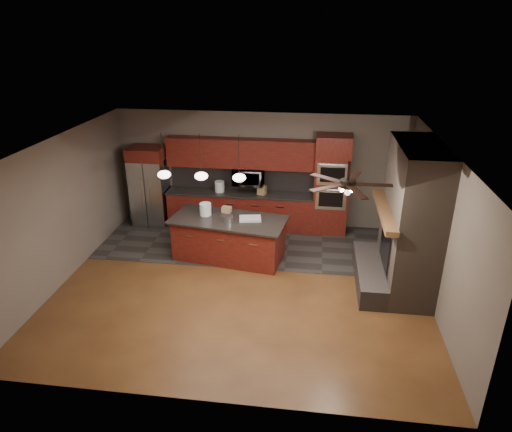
% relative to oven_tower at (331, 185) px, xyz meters
% --- Properties ---
extents(ground, '(7.00, 7.00, 0.00)m').
position_rel_oven_tower_xyz_m(ground, '(-1.70, -2.69, -1.19)').
color(ground, brown).
rests_on(ground, ground).
extents(ceiling, '(7.00, 6.00, 0.02)m').
position_rel_oven_tower_xyz_m(ceiling, '(-1.70, -2.69, 1.61)').
color(ceiling, white).
rests_on(ceiling, back_wall).
extents(back_wall, '(7.00, 0.02, 2.80)m').
position_rel_oven_tower_xyz_m(back_wall, '(-1.70, 0.31, 0.21)').
color(back_wall, '#72655B').
rests_on(back_wall, ground).
extents(right_wall, '(0.02, 6.00, 2.80)m').
position_rel_oven_tower_xyz_m(right_wall, '(1.80, -2.69, 0.21)').
color(right_wall, '#72655B').
rests_on(right_wall, ground).
extents(left_wall, '(0.02, 6.00, 2.80)m').
position_rel_oven_tower_xyz_m(left_wall, '(-5.20, -2.69, 0.21)').
color(left_wall, '#72655B').
rests_on(left_wall, ground).
extents(slate_tile_patch, '(7.00, 2.40, 0.01)m').
position_rel_oven_tower_xyz_m(slate_tile_patch, '(-1.70, -0.89, -1.19)').
color(slate_tile_patch, '#363330').
rests_on(slate_tile_patch, ground).
extents(fireplace_column, '(1.30, 2.10, 2.80)m').
position_rel_oven_tower_xyz_m(fireplace_column, '(1.34, -2.29, 0.11)').
color(fireplace_column, brown).
rests_on(fireplace_column, ground).
extents(back_cabinetry, '(3.59, 0.64, 2.20)m').
position_rel_oven_tower_xyz_m(back_cabinetry, '(-2.18, 0.05, -0.30)').
color(back_cabinetry, maroon).
rests_on(back_cabinetry, ground).
extents(oven_tower, '(0.80, 0.63, 2.38)m').
position_rel_oven_tower_xyz_m(oven_tower, '(0.00, 0.00, 0.00)').
color(oven_tower, maroon).
rests_on(oven_tower, ground).
extents(microwave, '(0.73, 0.41, 0.50)m').
position_rel_oven_tower_xyz_m(microwave, '(-1.98, 0.06, 0.11)').
color(microwave, silver).
rests_on(microwave, back_cabinetry).
extents(refrigerator, '(0.84, 0.75, 1.97)m').
position_rel_oven_tower_xyz_m(refrigerator, '(-4.42, -0.07, -0.20)').
color(refrigerator, silver).
rests_on(refrigerator, ground).
extents(kitchen_island, '(2.55, 1.45, 0.92)m').
position_rel_oven_tower_xyz_m(kitchen_island, '(-2.15, -1.64, -0.73)').
color(kitchen_island, maroon).
rests_on(kitchen_island, ground).
extents(white_bucket, '(0.30, 0.30, 0.26)m').
position_rel_oven_tower_xyz_m(white_bucket, '(-2.67, -1.50, -0.14)').
color(white_bucket, white).
rests_on(white_bucket, kitchen_island).
extents(paint_can, '(0.21, 0.21, 0.13)m').
position_rel_oven_tower_xyz_m(paint_can, '(-2.13, -1.77, -0.21)').
color(paint_can, '#A0A1A4').
rests_on(paint_can, kitchen_island).
extents(paint_tray, '(0.49, 0.38, 0.04)m').
position_rel_oven_tower_xyz_m(paint_tray, '(-1.69, -1.62, -0.25)').
color(paint_tray, silver).
rests_on(paint_tray, kitchen_island).
extents(cardboard_box, '(0.22, 0.18, 0.13)m').
position_rel_oven_tower_xyz_m(cardboard_box, '(-2.26, -1.29, -0.21)').
color(cardboard_box, '#A78756').
rests_on(cardboard_box, kitchen_island).
extents(counter_bucket, '(0.30, 0.30, 0.26)m').
position_rel_oven_tower_xyz_m(counter_bucket, '(-2.68, 0.01, -0.16)').
color(counter_bucket, white).
rests_on(counter_bucket, back_cabinetry).
extents(counter_box, '(0.23, 0.20, 0.22)m').
position_rel_oven_tower_xyz_m(counter_box, '(-1.63, -0.04, -0.18)').
color(counter_box, '#96774D').
rests_on(counter_box, back_cabinetry).
extents(pendant_left, '(0.26, 0.26, 0.92)m').
position_rel_oven_tower_xyz_m(pendant_left, '(-3.35, -1.99, 0.77)').
color(pendant_left, black).
rests_on(pendant_left, ceiling).
extents(pendant_center, '(0.26, 0.26, 0.92)m').
position_rel_oven_tower_xyz_m(pendant_center, '(-2.60, -1.99, 0.77)').
color(pendant_center, black).
rests_on(pendant_center, ceiling).
extents(pendant_right, '(0.26, 0.26, 0.92)m').
position_rel_oven_tower_xyz_m(pendant_right, '(-1.85, -1.99, 0.77)').
color(pendant_right, black).
rests_on(pendant_right, ceiling).
extents(ceiling_fan, '(1.27, 1.33, 0.41)m').
position_rel_oven_tower_xyz_m(ceiling_fan, '(0.10, -3.49, 1.27)').
color(ceiling_fan, black).
rests_on(ceiling_fan, ceiling).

